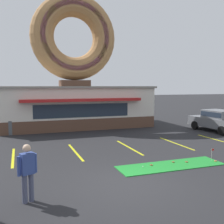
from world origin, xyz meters
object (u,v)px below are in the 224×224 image
trash_bin (10,128)px  putting_flag_pin (212,152)px  car_grey (218,120)px  pedestrian_blue_sweater_man (27,170)px  golf_ball (143,167)px

trash_bin → putting_flag_pin: bearing=-48.8°
car_grey → trash_bin: bearing=165.5°
putting_flag_pin → car_grey: 8.50m
putting_flag_pin → pedestrian_blue_sweater_man: pedestrian_blue_sweater_man is taller
golf_ball → trash_bin: 11.17m
golf_ball → car_grey: size_ratio=0.01×
car_grey → pedestrian_blue_sweater_man: pedestrian_blue_sweater_man is taller
putting_flag_pin → pedestrian_blue_sweater_man: size_ratio=0.32×
putting_flag_pin → car_grey: car_grey is taller
golf_ball → car_grey: 10.97m
golf_ball → putting_flag_pin: (3.36, -0.20, 0.39)m
pedestrian_blue_sweater_man → trash_bin: 11.60m
golf_ball → pedestrian_blue_sweater_man: size_ratio=0.02×
putting_flag_pin → trash_bin: bearing=131.2°
golf_ball → putting_flag_pin: bearing=-3.4°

